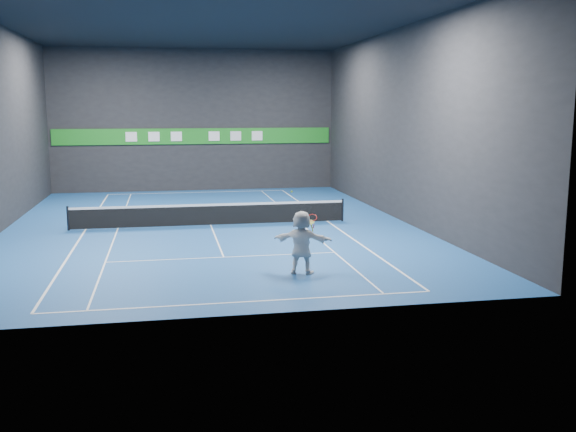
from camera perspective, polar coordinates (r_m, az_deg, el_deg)
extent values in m
plane|color=navy|center=(29.38, -6.87, -0.85)|extent=(26.00, 26.00, 0.00)
plane|color=black|center=(29.15, -7.24, 16.83)|extent=(26.00, 26.00, 0.00)
cube|color=black|center=(41.89, -8.28, 8.40)|extent=(18.00, 0.10, 9.00)
cube|color=black|center=(15.98, -3.84, 6.76)|extent=(18.00, 0.10, 9.00)
cube|color=black|center=(30.86, 10.03, 7.98)|extent=(0.10, 26.00, 9.00)
cube|color=white|center=(17.86, -4.12, -7.63)|extent=(10.98, 0.08, 0.01)
cube|color=white|center=(41.12, -8.06, 2.10)|extent=(10.98, 0.08, 0.01)
cube|color=white|center=(29.53, -17.56, -1.17)|extent=(0.08, 23.78, 0.01)
cube|color=white|center=(30.25, 3.56, -0.50)|extent=(0.08, 23.78, 0.01)
cube|color=white|center=(29.40, -14.89, -1.10)|extent=(0.06, 23.78, 0.01)
cube|color=white|center=(29.94, 1.00, -0.58)|extent=(0.06, 23.78, 0.01)
cube|color=white|center=(23.14, -5.74, -3.66)|extent=(8.23, 0.06, 0.01)
cube|color=white|center=(35.69, -7.61, 0.98)|extent=(8.23, 0.06, 0.01)
cube|color=white|center=(29.38, -6.87, -0.85)|extent=(0.06, 12.80, 0.01)
imported|color=silver|center=(20.57, 1.22, -2.35)|extent=(1.99, 1.33, 2.06)
sphere|color=#CCFB29|center=(20.39, 0.33, 2.18)|extent=(0.06, 0.06, 0.06)
cylinder|color=black|center=(29.53, -18.98, -0.20)|extent=(0.10, 0.10, 1.07)
cylinder|color=black|center=(30.35, 4.87, 0.54)|extent=(0.10, 0.10, 1.07)
cube|color=black|center=(29.30, -6.89, 0.05)|extent=(12.40, 0.03, 0.86)
cube|color=white|center=(29.23, -6.91, 0.98)|extent=(12.40, 0.04, 0.10)
cube|color=#1C8321|center=(41.86, -8.24, 7.03)|extent=(17.64, 0.06, 1.00)
cube|color=white|center=(41.81, -13.76, 6.86)|extent=(0.70, 0.04, 0.60)
cube|color=white|center=(41.76, -11.83, 6.92)|extent=(0.70, 0.04, 0.60)
cube|color=white|center=(41.77, -9.89, 6.98)|extent=(0.70, 0.04, 0.60)
cube|color=white|center=(41.88, -6.59, 7.07)|extent=(0.70, 0.04, 0.60)
cube|color=silver|center=(42.01, -4.67, 7.11)|extent=(0.70, 0.04, 0.60)
cube|color=white|center=(42.18, -2.76, 7.14)|extent=(0.70, 0.04, 0.60)
torus|color=red|center=(20.55, 2.17, -0.14)|extent=(0.42, 0.34, 0.29)
cylinder|color=#BACD48|center=(20.56, 1.99, -0.56)|extent=(0.37, 0.34, 0.16)
cylinder|color=#AE1220|center=(20.61, 2.30, -0.92)|extent=(0.04, 0.15, 0.16)
cylinder|color=yellow|center=(20.59, 2.16, -1.09)|extent=(0.12, 0.14, 0.25)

